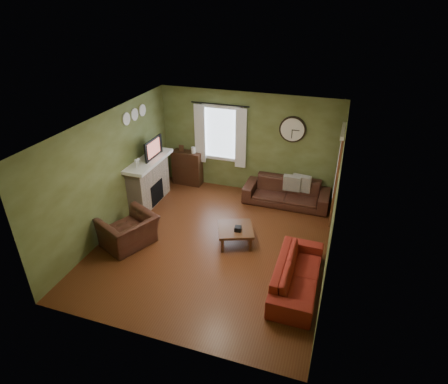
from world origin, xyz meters
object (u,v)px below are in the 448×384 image
(bookshelf, at_px, (187,168))
(armchair, at_px, (129,231))
(sofa_brown, at_px, (286,192))
(coffee_table, at_px, (235,236))
(sofa_red, at_px, (297,274))

(bookshelf, bearing_deg, armchair, -90.71)
(bookshelf, xyz_separation_m, sofa_brown, (2.76, -0.24, -0.16))
(armchair, xyz_separation_m, coffee_table, (2.09, 0.74, -0.15))
(sofa_red, height_order, armchair, armchair)
(bookshelf, distance_m, sofa_red, 4.71)
(bookshelf, relative_size, armchair, 0.90)
(armchair, height_order, coffee_table, armchair)
(bookshelf, bearing_deg, sofa_brown, -4.99)
(sofa_brown, relative_size, armchair, 2.02)
(bookshelf, distance_m, armchair, 3.00)
(bookshelf, bearing_deg, sofa_red, -42.33)
(sofa_brown, bearing_deg, armchair, -135.41)
(bookshelf, relative_size, sofa_red, 0.49)
(sofa_brown, xyz_separation_m, coffee_table, (-0.71, -2.02, -0.12))
(sofa_brown, height_order, sofa_red, sofa_brown)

